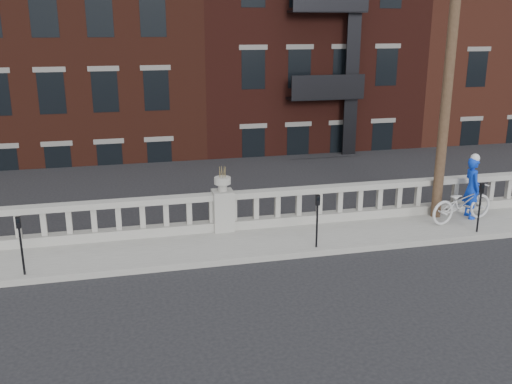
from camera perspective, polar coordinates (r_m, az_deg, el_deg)
The scene contains 11 objects.
ground at distance 12.05m, azimuth 0.23°, elevation -10.76°, with size 120.00×120.00×0.00m, color black.
sidewalk at distance 14.69m, azimuth -2.60°, elevation -5.28°, with size 32.00×2.20×0.15m, color gray.
balustrade at distance 15.37m, azimuth -3.32°, elevation -2.05°, with size 28.00×0.34×1.03m.
planter_pedestal at distance 15.31m, azimuth -3.33°, elevation -1.37°, with size 0.55×0.55×1.76m.
lower_level at distance 33.71m, azimuth -8.48°, elevation 11.37°, with size 80.00×44.00×20.80m.
utility_pole at distance 16.53m, azimuth 19.04°, elevation 14.64°, with size 1.60×0.28×10.00m.
parking_meter_b at distance 13.52m, azimuth -22.50°, elevation -4.36°, with size 0.10×0.09×1.36m.
parking_meter_c at distance 14.11m, azimuth 6.14°, elevation -2.30°, with size 0.10×0.09×1.36m.
parking_meter_d at distance 16.18m, azimuth 21.50°, elevation -0.93°, with size 0.10×0.09×1.36m.
bicycle at distance 16.98m, azimuth 19.91°, elevation -1.03°, with size 0.73×2.08×1.09m, color silver.
cyclist at distance 17.34m, azimuth 20.78°, elevation 0.40°, with size 0.64×0.42×1.77m, color #0D35C5.
Camera 1 is at (-2.59, -10.40, 5.51)m, focal length 40.00 mm.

